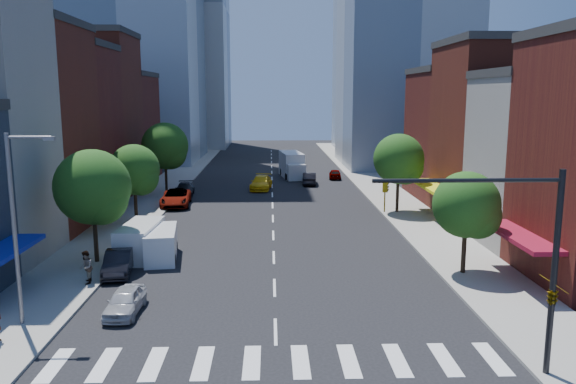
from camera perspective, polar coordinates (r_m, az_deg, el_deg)
name	(u,v)px	position (r m, az deg, el deg)	size (l,w,h in m)	color
ground	(276,332)	(26.79, -1.28, -14.00)	(220.00, 220.00, 0.00)	black
sidewalk_left	(164,189)	(66.53, -12.45, 0.34)	(5.00, 120.00, 0.15)	gray
sidewalk_right	(379,188)	(66.61, 9.20, 0.45)	(5.00, 120.00, 0.15)	gray
crosswalk	(276,362)	(24.07, -1.20, -16.88)	(19.00, 3.00, 0.01)	silver
bldg_left_2	(6,131)	(49.65, -26.72, 5.55)	(12.00, 9.00, 16.00)	#571F14
bldg_left_3	(49,131)	(57.49, -23.15, 5.76)	(12.00, 8.00, 15.00)	#521714
bldg_left_4	(78,116)	(65.43, -20.52, 7.21)	(12.00, 9.00, 17.00)	#571F14
bldg_left_5	(105,129)	(74.58, -18.12, 6.06)	(12.00, 10.00, 13.00)	#521714
bldg_right_1	(564,163)	(45.08, 26.27, 2.70)	(12.00, 8.00, 12.00)	beige
bldg_right_2	(513,133)	(53.03, 21.86, 5.56)	(12.00, 10.00, 15.00)	#571F14
bldg_right_3	(471,136)	(62.37, 18.14, 5.40)	(12.00, 10.00, 13.00)	#521714
tower_far_w	(182,9)	(122.02, -10.71, 17.80)	(18.00, 18.00, 56.00)	#9EA5AD
traffic_signal	(540,274)	(23.39, 24.20, -7.62)	(7.24, 2.24, 8.00)	black
streetlight	(18,218)	(28.56, -25.78, -2.36)	(2.25, 0.25, 9.00)	slate
tree_left_near	(95,190)	(37.61, -19.04, 0.19)	(4.80, 4.80, 7.30)	black
tree_left_mid	(136,172)	(48.15, -15.20, 2.00)	(4.20, 4.20, 6.65)	black
tree_left_far	(166,148)	(61.69, -12.26, 4.41)	(5.00, 5.00, 7.75)	black
tree_right_near	(469,208)	(35.15, 17.93, -1.51)	(4.00, 4.00, 6.20)	black
tree_right_far	(400,161)	(52.13, 11.35, 3.11)	(4.60, 4.60, 7.20)	black
parked_car_front	(125,301)	(29.71, -16.21, -10.60)	(1.52, 3.79, 1.29)	#AEAFB3
parked_car_second	(118,263)	(35.98, -16.85, -6.89)	(1.53, 4.39, 1.45)	black
parked_car_third	(176,198)	(56.19, -11.32, -0.58)	(2.73, 5.92, 1.64)	#999999
parked_car_rear	(185,190)	(61.71, -10.46, 0.25)	(1.94, 4.77, 1.38)	black
cargo_van_near	(161,244)	(38.33, -12.76, -5.22)	(2.51, 5.02, 2.05)	silver
cargo_van_far	(140,241)	(39.22, -14.82, -4.80)	(2.45, 5.44, 2.27)	silver
taxi	(261,183)	(64.80, -2.74, 0.94)	(2.20, 5.40, 1.57)	yellow
traffic_car_oncoming	(310,179)	(68.38, 2.20, 1.37)	(1.55, 4.44, 1.46)	black
traffic_car_far	(335,174)	(73.24, 4.80, 1.84)	(1.50, 3.73, 1.27)	#999999
box_truck	(292,166)	(74.27, 0.41, 2.69)	(3.33, 8.34, 3.27)	silver
pedestrian_far	(86,267)	(34.29, -19.85, -7.22)	(0.93, 0.72, 1.91)	#999999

